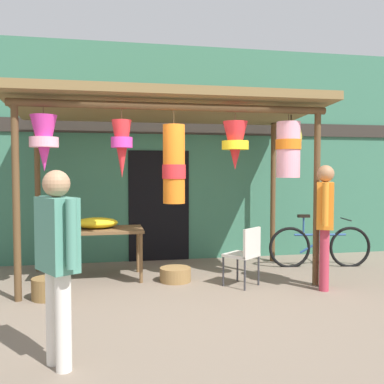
{
  "coord_description": "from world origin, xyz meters",
  "views": [
    {
      "loc": [
        -0.91,
        -5.52,
        1.64
      ],
      "look_at": [
        0.32,
        0.85,
        1.32
      ],
      "focal_mm": 40.25,
      "sensor_mm": 36.0,
      "label": 1
    }
  ],
  "objects_px": {
    "display_table": "(96,234)",
    "parked_bicycle": "(320,246)",
    "wicker_basket_spare": "(47,288)",
    "folding_chair": "(246,251)",
    "vendor_in_orange": "(57,252)",
    "wicker_basket_by_table": "(175,274)",
    "customer_foreground": "(325,216)",
    "flower_heap_on_table": "(97,223)"
  },
  "relations": [
    {
      "from": "parked_bicycle",
      "to": "customer_foreground",
      "type": "xyz_separation_m",
      "value": [
        -0.6,
        -1.29,
        0.67
      ]
    },
    {
      "from": "wicker_basket_spare",
      "to": "customer_foreground",
      "type": "xyz_separation_m",
      "value": [
        3.7,
        -0.24,
        0.88
      ]
    },
    {
      "from": "wicker_basket_by_table",
      "to": "parked_bicycle",
      "type": "relative_size",
      "value": 0.26
    },
    {
      "from": "flower_heap_on_table",
      "to": "folding_chair",
      "type": "relative_size",
      "value": 0.77
    },
    {
      "from": "display_table",
      "to": "parked_bicycle",
      "type": "xyz_separation_m",
      "value": [
        3.71,
        0.14,
        -0.34
      ]
    },
    {
      "from": "folding_chair",
      "to": "parked_bicycle",
      "type": "distance_m",
      "value": 1.9
    },
    {
      "from": "flower_heap_on_table",
      "to": "folding_chair",
      "type": "bearing_deg",
      "value": -22.97
    },
    {
      "from": "display_table",
      "to": "customer_foreground",
      "type": "height_order",
      "value": "customer_foreground"
    },
    {
      "from": "wicker_basket_spare",
      "to": "parked_bicycle",
      "type": "height_order",
      "value": "parked_bicycle"
    },
    {
      "from": "wicker_basket_by_table",
      "to": "display_table",
      "type": "bearing_deg",
      "value": 162.98
    },
    {
      "from": "customer_foreground",
      "to": "parked_bicycle",
      "type": "bearing_deg",
      "value": 64.89
    },
    {
      "from": "display_table",
      "to": "customer_foreground",
      "type": "bearing_deg",
      "value": -20.29
    },
    {
      "from": "flower_heap_on_table",
      "to": "wicker_basket_spare",
      "type": "bearing_deg",
      "value": -122.23
    },
    {
      "from": "parked_bicycle",
      "to": "wicker_basket_spare",
      "type": "bearing_deg",
      "value": -166.38
    },
    {
      "from": "flower_heap_on_table",
      "to": "vendor_in_orange",
      "type": "xyz_separation_m",
      "value": [
        -0.24,
        -2.97,
        0.12
      ]
    },
    {
      "from": "display_table",
      "to": "parked_bicycle",
      "type": "height_order",
      "value": "parked_bicycle"
    },
    {
      "from": "vendor_in_orange",
      "to": "parked_bicycle",
      "type": "bearing_deg",
      "value": 37.78
    },
    {
      "from": "flower_heap_on_table",
      "to": "wicker_basket_by_table",
      "type": "xyz_separation_m",
      "value": [
        1.13,
        -0.41,
        -0.75
      ]
    },
    {
      "from": "folding_chair",
      "to": "vendor_in_orange",
      "type": "bearing_deg",
      "value": -137.79
    },
    {
      "from": "flower_heap_on_table",
      "to": "wicker_basket_by_table",
      "type": "distance_m",
      "value": 1.42
    },
    {
      "from": "customer_foreground",
      "to": "vendor_in_orange",
      "type": "bearing_deg",
      "value": -152.1
    },
    {
      "from": "wicker_basket_spare",
      "to": "vendor_in_orange",
      "type": "distance_m",
      "value": 2.21
    },
    {
      "from": "wicker_basket_by_table",
      "to": "parked_bicycle",
      "type": "height_order",
      "value": "parked_bicycle"
    },
    {
      "from": "display_table",
      "to": "flower_heap_on_table",
      "type": "xyz_separation_m",
      "value": [
        0.02,
        0.05,
        0.16
      ]
    },
    {
      "from": "folding_chair",
      "to": "vendor_in_orange",
      "type": "xyz_separation_m",
      "value": [
        -2.31,
        -2.09,
        0.47
      ]
    },
    {
      "from": "vendor_in_orange",
      "to": "folding_chair",
      "type": "bearing_deg",
      "value": 42.21
    },
    {
      "from": "flower_heap_on_table",
      "to": "wicker_basket_by_table",
      "type": "height_order",
      "value": "flower_heap_on_table"
    },
    {
      "from": "display_table",
      "to": "folding_chair",
      "type": "distance_m",
      "value": 2.25
    },
    {
      "from": "wicker_basket_by_table",
      "to": "wicker_basket_spare",
      "type": "bearing_deg",
      "value": -162.37
    },
    {
      "from": "wicker_basket_spare",
      "to": "parked_bicycle",
      "type": "xyz_separation_m",
      "value": [
        4.3,
        1.04,
        0.21
      ]
    },
    {
      "from": "wicker_basket_by_table",
      "to": "wicker_basket_spare",
      "type": "distance_m",
      "value": 1.83
    },
    {
      "from": "parked_bicycle",
      "to": "vendor_in_orange",
      "type": "bearing_deg",
      "value": -142.22
    },
    {
      "from": "display_table",
      "to": "customer_foreground",
      "type": "distance_m",
      "value": 3.33
    },
    {
      "from": "display_table",
      "to": "vendor_in_orange",
      "type": "height_order",
      "value": "vendor_in_orange"
    },
    {
      "from": "display_table",
      "to": "folding_chair",
      "type": "bearing_deg",
      "value": -21.53
    },
    {
      "from": "vendor_in_orange",
      "to": "customer_foreground",
      "type": "xyz_separation_m",
      "value": [
        3.34,
        1.77,
        0.05
      ]
    },
    {
      "from": "display_table",
      "to": "wicker_basket_by_table",
      "type": "relative_size",
      "value": 3.04
    },
    {
      "from": "wicker_basket_spare",
      "to": "customer_foreground",
      "type": "relative_size",
      "value": 0.23
    },
    {
      "from": "display_table",
      "to": "folding_chair",
      "type": "relative_size",
      "value": 1.66
    },
    {
      "from": "folding_chair",
      "to": "wicker_basket_spare",
      "type": "distance_m",
      "value": 2.7
    },
    {
      "from": "customer_foreground",
      "to": "display_table",
      "type": "bearing_deg",
      "value": 159.71
    },
    {
      "from": "display_table",
      "to": "folding_chair",
      "type": "xyz_separation_m",
      "value": [
        2.08,
        -0.82,
        -0.19
      ]
    }
  ]
}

